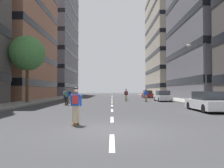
{
  "coord_description": "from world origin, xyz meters",
  "views": [
    {
      "loc": [
        -0.0,
        -8.55,
        1.65
      ],
      "look_at": [
        0.0,
        22.21,
        2.5
      ],
      "focal_mm": 33.33,
      "sensor_mm": 36.0,
      "label": 1
    }
  ],
  "objects_px": {
    "parked_car_near": "(163,96)",
    "parked_car_mid": "(147,94)",
    "skater_0": "(146,95)",
    "skater_5": "(66,96)",
    "streetlamp_right": "(202,66)",
    "skater_1": "(69,95)",
    "skater_3": "(65,94)",
    "skater_4": "(76,103)",
    "street_tree_near": "(27,53)",
    "skater_2": "(126,94)",
    "parked_car_far": "(207,102)"
  },
  "relations": [
    {
      "from": "parked_car_near",
      "to": "parked_car_mid",
      "type": "relative_size",
      "value": 1.0
    },
    {
      "from": "skater_0",
      "to": "skater_5",
      "type": "relative_size",
      "value": 1.0
    },
    {
      "from": "streetlamp_right",
      "to": "skater_1",
      "type": "bearing_deg",
      "value": 166.54
    },
    {
      "from": "parked_car_near",
      "to": "skater_3",
      "type": "bearing_deg",
      "value": 168.84
    },
    {
      "from": "skater_0",
      "to": "skater_3",
      "type": "xyz_separation_m",
      "value": [
        -12.19,
        4.22,
        0.0
      ]
    },
    {
      "from": "skater_1",
      "to": "skater_4",
      "type": "height_order",
      "value": "same"
    },
    {
      "from": "skater_1",
      "to": "street_tree_near",
      "type": "bearing_deg",
      "value": -176.99
    },
    {
      "from": "parked_car_mid",
      "to": "skater_2",
      "type": "xyz_separation_m",
      "value": [
        -5.19,
        -11.92,
        0.32
      ]
    },
    {
      "from": "parked_car_near",
      "to": "skater_0",
      "type": "bearing_deg",
      "value": -153.37
    },
    {
      "from": "skater_2",
      "to": "skater_5",
      "type": "distance_m",
      "value": 10.91
    },
    {
      "from": "parked_car_mid",
      "to": "skater_1",
      "type": "bearing_deg",
      "value": -126.57
    },
    {
      "from": "street_tree_near",
      "to": "skater_0",
      "type": "xyz_separation_m",
      "value": [
        15.06,
        3.3,
        -5.12
      ]
    },
    {
      "from": "skater_1",
      "to": "skater_4",
      "type": "bearing_deg",
      "value": -76.99
    },
    {
      "from": "parked_car_near",
      "to": "skater_0",
      "type": "distance_m",
      "value": 2.92
    },
    {
      "from": "skater_0",
      "to": "parked_car_far",
      "type": "bearing_deg",
      "value": -78.39
    },
    {
      "from": "street_tree_near",
      "to": "skater_1",
      "type": "height_order",
      "value": "street_tree_near"
    },
    {
      "from": "parked_car_mid",
      "to": "skater_3",
      "type": "relative_size",
      "value": 2.47
    },
    {
      "from": "skater_4",
      "to": "parked_car_far",
      "type": "bearing_deg",
      "value": 34.58
    },
    {
      "from": "parked_car_near",
      "to": "parked_car_mid",
      "type": "bearing_deg",
      "value": 90.0
    },
    {
      "from": "parked_car_far",
      "to": "skater_1",
      "type": "bearing_deg",
      "value": 142.79
    },
    {
      "from": "parked_car_far",
      "to": "street_tree_near",
      "type": "distance_m",
      "value": 20.69
    },
    {
      "from": "streetlamp_right",
      "to": "skater_5",
      "type": "distance_m",
      "value": 14.86
    },
    {
      "from": "parked_car_near",
      "to": "street_tree_near",
      "type": "bearing_deg",
      "value": -165.38
    },
    {
      "from": "skater_2",
      "to": "skater_0",
      "type": "bearing_deg",
      "value": -38.8
    },
    {
      "from": "skater_1",
      "to": "skater_2",
      "type": "relative_size",
      "value": 1.0
    },
    {
      "from": "parked_car_far",
      "to": "parked_car_near",
      "type": "bearing_deg",
      "value": 90.0
    },
    {
      "from": "parked_car_near",
      "to": "skater_5",
      "type": "distance_m",
      "value": 14.36
    },
    {
      "from": "skater_0",
      "to": "skater_4",
      "type": "distance_m",
      "value": 19.89
    },
    {
      "from": "skater_3",
      "to": "parked_car_far",
      "type": "bearing_deg",
      "value": -48.75
    },
    {
      "from": "parked_car_mid",
      "to": "street_tree_near",
      "type": "distance_m",
      "value": 25.31
    },
    {
      "from": "skater_1",
      "to": "skater_0",
      "type": "bearing_deg",
      "value": 16.83
    },
    {
      "from": "skater_0",
      "to": "skater_3",
      "type": "relative_size",
      "value": 1.0
    },
    {
      "from": "skater_0",
      "to": "skater_2",
      "type": "bearing_deg",
      "value": 141.2
    },
    {
      "from": "parked_car_far",
      "to": "skater_5",
      "type": "distance_m",
      "value": 13.75
    },
    {
      "from": "parked_car_far",
      "to": "skater_2",
      "type": "distance_m",
      "value": 15.61
    },
    {
      "from": "skater_2",
      "to": "skater_4",
      "type": "xyz_separation_m",
      "value": [
        -3.8,
        -20.92,
        0.0
      ]
    },
    {
      "from": "parked_car_near",
      "to": "street_tree_near",
      "type": "relative_size",
      "value": 0.54
    },
    {
      "from": "street_tree_near",
      "to": "streetlamp_right",
      "type": "bearing_deg",
      "value": -9.43
    },
    {
      "from": "skater_5",
      "to": "skater_2",
      "type": "bearing_deg",
      "value": 50.08
    },
    {
      "from": "parked_car_near",
      "to": "skater_3",
      "type": "relative_size",
      "value": 2.47
    },
    {
      "from": "parked_car_far",
      "to": "street_tree_near",
      "type": "height_order",
      "value": "street_tree_near"
    },
    {
      "from": "skater_1",
      "to": "skater_5",
      "type": "bearing_deg",
      "value": -82.09
    },
    {
      "from": "streetlamp_right",
      "to": "skater_3",
      "type": "distance_m",
      "value": 20.51
    },
    {
      "from": "skater_5",
      "to": "skater_4",
      "type": "bearing_deg",
      "value": -75.7
    },
    {
      "from": "skater_5",
      "to": "skater_0",
      "type": "bearing_deg",
      "value": 33.23
    },
    {
      "from": "streetlamp_right",
      "to": "skater_3",
      "type": "xyz_separation_m",
      "value": [
        -17.12,
        10.84,
        -3.15
      ]
    },
    {
      "from": "parked_car_far",
      "to": "skater_5",
      "type": "bearing_deg",
      "value": 152.47
    },
    {
      "from": "parked_car_near",
      "to": "skater_2",
      "type": "bearing_deg",
      "value": 171.44
    },
    {
      "from": "skater_2",
      "to": "skater_3",
      "type": "relative_size",
      "value": 1.0
    },
    {
      "from": "parked_car_mid",
      "to": "skater_3",
      "type": "distance_m",
      "value": 17.73
    }
  ]
}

